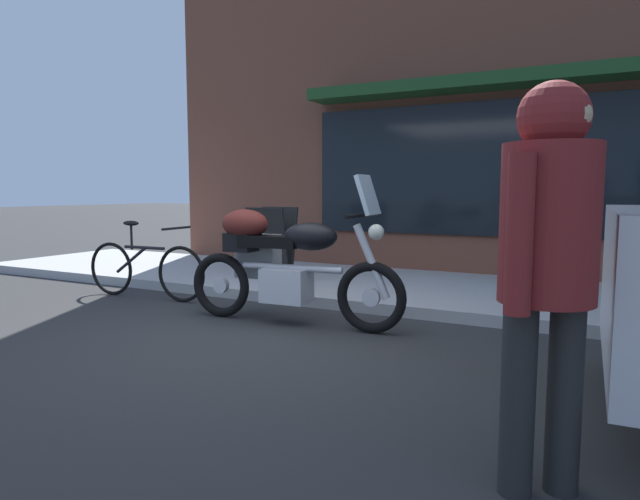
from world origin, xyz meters
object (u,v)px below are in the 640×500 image
Objects in this scene: parked_bicycle at (145,268)px; pedestrian_walking at (548,243)px; touring_motorcycle at (281,260)px; sandwich_board_sign at (272,243)px.

pedestrian_walking is (4.58, -2.34, 0.69)m from parked_bicycle.
touring_motorcycle is 1.32× the size of parked_bicycle.
pedestrian_walking is 1.82× the size of sandwich_board_sign.
sandwich_board_sign reaches higher than parked_bicycle.
touring_motorcycle is at bearing -7.64° from parked_bicycle.
parked_bicycle is 1.00× the size of pedestrian_walking.
parked_bicycle is 1.83× the size of sandwich_board_sign.
pedestrian_walking reaches higher than sandwich_board_sign.
parked_bicycle is 1.62m from sandwich_board_sign.
parked_bicycle is (-2.04, 0.27, -0.25)m from touring_motorcycle.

